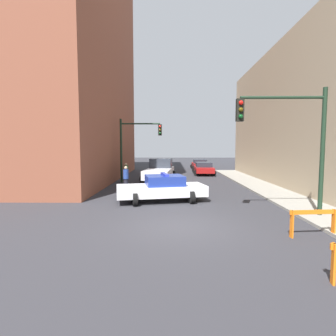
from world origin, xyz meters
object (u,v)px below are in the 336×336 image
traffic_light_far (134,141)px  pedestrian_crossing (126,178)px  parked_car_near (204,168)px  parked_car_mid (200,164)px  white_truck (160,171)px  barrier_mid (313,219)px  police_car (162,188)px  pedestrian_corner (126,173)px  traffic_light_near (294,132)px

traffic_light_far → pedestrian_crossing: size_ratio=3.13×
parked_car_near → parked_car_mid: size_ratio=1.01×
white_truck → parked_car_mid: bearing=73.4°
pedestrian_crossing → barrier_mid: size_ratio=1.04×
traffic_light_far → white_truck: size_ratio=0.93×
police_car → white_truck: size_ratio=0.89×
barrier_mid → parked_car_near: bearing=93.7°
traffic_light_far → pedestrian_corner: bearing=-119.7°
traffic_light_far → pedestrian_crossing: bearing=-89.6°
pedestrian_crossing → parked_car_near: bearing=-60.8°
parked_car_near → parked_car_mid: 6.05m
pedestrian_crossing → barrier_mid: pedestrian_crossing is taller
police_car → white_truck: bearing=-8.6°
police_car → pedestrian_crossing: bearing=26.1°
police_car → barrier_mid: bearing=-149.1°
white_truck → parked_car_mid: (4.64, 11.31, -0.23)m
parked_car_near → pedestrian_crossing: bearing=-120.5°
parked_car_near → pedestrian_corner: pedestrian_corner is taller
traffic_light_far → barrier_mid: 15.41m
white_truck → pedestrian_corner: white_truck is taller
pedestrian_corner → traffic_light_far: bearing=89.5°
traffic_light_near → barrier_mid: 3.78m
pedestrian_crossing → pedestrian_corner: same height
pedestrian_crossing → pedestrian_corner: size_ratio=1.00×
traffic_light_near → pedestrian_corner: 13.26m
white_truck → pedestrian_crossing: bearing=-105.9°
police_car → pedestrian_corner: 7.28m
traffic_light_near → traffic_light_far: (-8.03, 10.72, -0.13)m
traffic_light_near → police_car: traffic_light_near is taller
traffic_light_near → barrier_mid: size_ratio=3.26×
traffic_light_far → pedestrian_corner: traffic_light_far is taller
parked_car_mid → pedestrian_corner: bearing=-119.1°
traffic_light_near → pedestrian_crossing: (-8.00, 6.33, -2.67)m
parked_car_mid → pedestrian_crossing: 17.69m
traffic_light_near → traffic_light_far: 13.40m
white_truck → pedestrian_corner: bearing=-141.6°
white_truck → pedestrian_corner: (-2.60, -1.67, -0.04)m
police_car → parked_car_mid: size_ratio=1.16×
parked_car_mid → white_truck: bearing=-112.2°
traffic_light_far → white_truck: (2.04, 0.69, -2.49)m
pedestrian_crossing → pedestrian_corner: bearing=-19.2°
parked_car_mid → barrier_mid: size_ratio=2.69×
police_car → pedestrian_corner: bearing=13.1°
pedestrian_crossing → traffic_light_near: bearing=-157.4°
traffic_light_near → white_truck: bearing=117.7°
pedestrian_crossing → police_car: bearing=-171.0°
traffic_light_far → barrier_mid: (7.64, -13.09, -2.78)m
parked_car_mid → pedestrian_corner: 14.87m
pedestrian_crossing → white_truck: bearing=-50.7°
traffic_light_far → parked_car_near: (6.42, 5.96, -2.72)m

